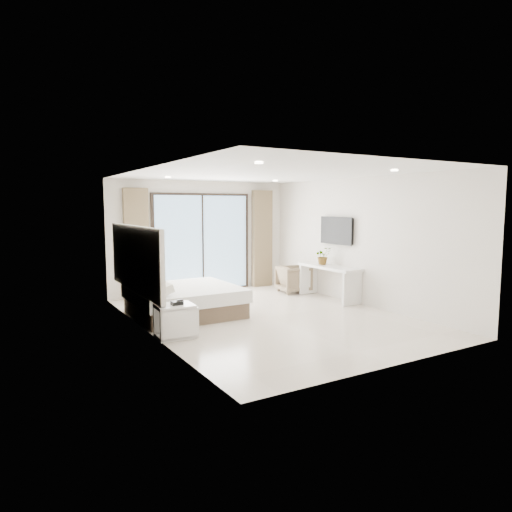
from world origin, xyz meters
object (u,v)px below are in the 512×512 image
object	(u,v)px
nightstand	(175,321)
armchair	(294,278)
bed	(184,300)
console_desk	(329,274)

from	to	relation	value
nightstand	armchair	distance (m)	4.45
bed	armchair	world-z (taller)	armchair
bed	console_desk	size ratio (longest dim) A/B	1.16
bed	armchair	xyz separation A→B (m)	(3.18, 0.84, 0.07)
armchair	nightstand	bearing A→B (deg)	127.35
bed	nightstand	size ratio (longest dim) A/B	3.16
bed	console_desk	world-z (taller)	console_desk
nightstand	console_desk	distance (m)	4.21
nightstand	armchair	bearing A→B (deg)	33.50
bed	nightstand	distance (m)	1.52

